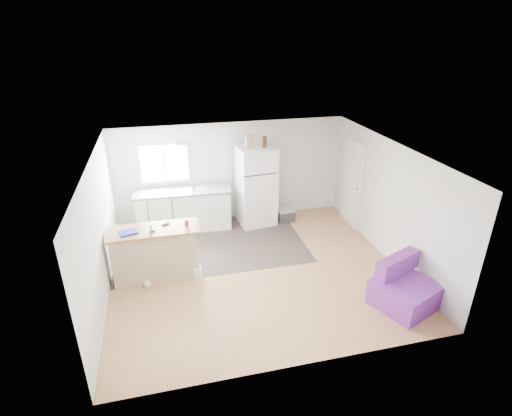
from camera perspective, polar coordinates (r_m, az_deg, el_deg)
The scene contains 19 objects.
room at distance 7.39m, azimuth -0.01°, elevation -1.12°, with size 5.51×5.01×2.41m.
vinyl_zone at distance 8.92m, azimuth -6.47°, elevation -5.13°, with size 4.05×2.50×0.00m, color #332A26.
window at distance 9.40m, azimuth -12.98°, elevation 6.28°, with size 1.18×0.06×0.98m.
interior_door at distance 9.71m, azimuth 13.59°, elevation 3.47°, with size 0.11×0.92×2.10m.
ceiling_fixture at distance 7.94m, azimuth -10.67°, elevation 9.26°, with size 0.30×0.30×0.07m, color white.
kitchen_cabinets at distance 9.48m, azimuth -10.26°, elevation -0.15°, with size 2.22×0.77×1.27m.
peninsula at distance 7.77m, azimuth -14.26°, elevation -6.25°, with size 1.67×0.65×1.02m.
refrigerator at distance 9.46m, azimuth 0.01°, elevation 3.17°, with size 0.91×0.87×1.89m.
cooler at distance 9.84m, azimuth 4.29°, elevation -0.98°, with size 0.43×0.30×0.32m.
purple_seat at distance 7.43m, azimuth 20.35°, elevation -10.85°, with size 1.22×1.21×0.78m.
cleaner_jug at distance 7.78m, azimuth -8.23°, elevation -9.09°, with size 0.15×0.13×0.28m.
mop at distance 7.69m, azimuth -15.16°, elevation -9.23°, with size 0.29×0.35×1.29m.
red_cup at distance 7.50m, azimuth -9.88°, elevation -2.06°, with size 0.08×0.08×0.12m, color red.
blue_tray at distance 7.49m, azimuth -17.78°, elevation -3.36°, with size 0.30×0.22×0.04m, color #1223AC.
tool_a at distance 7.63m, azimuth -12.79°, elevation -2.23°, with size 0.14×0.05×0.03m, color black.
tool_b at distance 7.43m, azimuth -14.62°, elevation -3.22°, with size 0.10×0.04×0.03m, color black.
cardboard_box at distance 9.02m, azimuth -0.92°, elevation 9.42°, with size 0.20×0.10×0.30m, color #A2835C.
bottle_left at distance 9.13m, azimuth 1.33°, elevation 9.45°, with size 0.07×0.07×0.25m, color #3C210B.
bottle_right at distance 9.11m, azimuth 1.14°, elevation 9.41°, with size 0.07×0.07×0.25m, color #3C210B.
Camera 1 is at (-1.58, -6.46, 4.41)m, focal length 28.00 mm.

